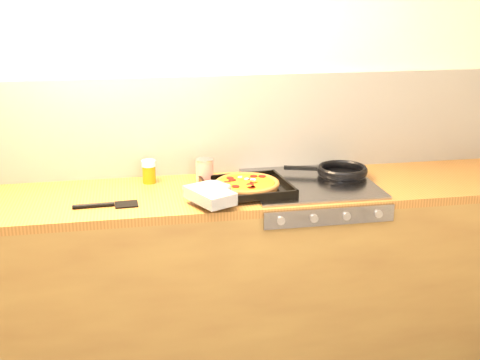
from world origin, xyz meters
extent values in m
plane|color=beige|center=(0.00, 1.40, 1.25)|extent=(3.20, 0.00, 3.20)
cube|color=white|center=(0.00, 1.39, 1.15)|extent=(3.20, 0.02, 0.50)
cube|color=olive|center=(0.00, 1.10, 0.43)|extent=(3.20, 0.60, 0.86)
cube|color=#97612E|center=(0.00, 1.10, 0.88)|extent=(3.20, 0.60, 0.04)
cube|color=gray|center=(0.45, 0.80, 0.85)|extent=(0.60, 0.03, 0.08)
cylinder|color=#A5A5AA|center=(0.23, 0.78, 0.85)|extent=(0.04, 0.02, 0.04)
cylinder|color=#A5A5AA|center=(0.38, 0.78, 0.85)|extent=(0.04, 0.02, 0.04)
cylinder|color=#A5A5AA|center=(0.53, 0.78, 0.85)|extent=(0.04, 0.02, 0.04)
cylinder|color=#A5A5AA|center=(0.67, 0.78, 0.85)|extent=(0.04, 0.02, 0.04)
cube|color=gray|center=(0.45, 1.10, 0.91)|extent=(0.60, 0.56, 0.02)
cube|color=black|center=(0.13, 1.04, 0.92)|extent=(0.42, 0.37, 0.01)
cube|color=black|center=(0.11, 1.20, 0.94)|extent=(0.39, 0.05, 0.02)
cube|color=black|center=(0.14, 0.87, 0.94)|extent=(0.39, 0.05, 0.02)
cube|color=black|center=(0.31, 1.06, 0.94)|extent=(0.04, 0.34, 0.02)
cube|color=black|center=(-0.06, 1.02, 0.94)|extent=(0.04, 0.34, 0.02)
cylinder|color=#A86F30|center=(0.13, 1.04, 0.94)|extent=(0.32, 0.32, 0.02)
torus|color=#A86F30|center=(0.13, 1.04, 0.95)|extent=(0.33, 0.33, 0.02)
cylinder|color=orange|center=(0.13, 1.04, 0.95)|extent=(0.28, 0.28, 0.01)
cylinder|color=maroon|center=(0.15, 1.02, 0.95)|extent=(0.04, 0.04, 0.00)
cylinder|color=maroon|center=(0.06, 1.11, 0.95)|extent=(0.04, 0.04, 0.00)
cylinder|color=maroon|center=(0.13, 0.95, 0.95)|extent=(0.04, 0.04, 0.00)
cylinder|color=maroon|center=(0.03, 1.04, 0.95)|extent=(0.04, 0.04, 0.00)
cylinder|color=maroon|center=(0.17, 1.11, 0.95)|extent=(0.04, 0.04, 0.00)
cylinder|color=maroon|center=(0.13, 1.08, 0.95)|extent=(0.04, 0.04, 0.00)
cylinder|color=maroon|center=(0.06, 0.97, 0.95)|extent=(0.04, 0.04, 0.00)
cylinder|color=maroon|center=(0.21, 1.10, 0.95)|extent=(0.04, 0.04, 0.00)
cylinder|color=maroon|center=(0.13, 0.95, 0.95)|extent=(0.04, 0.04, 0.00)
cylinder|color=maroon|center=(0.13, 0.99, 0.95)|extent=(0.04, 0.04, 0.00)
cylinder|color=maroon|center=(0.06, 1.07, 0.95)|extent=(0.04, 0.04, 0.00)
ellipsoid|color=orange|center=(0.05, 1.01, 0.96)|extent=(0.03, 0.02, 0.01)
ellipsoid|color=orange|center=(0.03, 1.02, 0.96)|extent=(0.03, 0.02, 0.01)
ellipsoid|color=orange|center=(0.11, 1.08, 0.96)|extent=(0.03, 0.02, 0.01)
ellipsoid|color=orange|center=(0.10, 1.12, 0.96)|extent=(0.03, 0.02, 0.01)
ellipsoid|color=orange|center=(0.12, 0.97, 0.96)|extent=(0.03, 0.02, 0.01)
ellipsoid|color=orange|center=(0.16, 1.02, 0.96)|extent=(0.03, 0.02, 0.01)
ellipsoid|color=orange|center=(0.15, 1.04, 0.96)|extent=(0.03, 0.02, 0.01)
ellipsoid|color=orange|center=(0.06, 1.00, 0.96)|extent=(0.03, 0.02, 0.01)
ellipsoid|color=orange|center=(0.12, 1.11, 0.96)|extent=(0.03, 0.02, 0.01)
ellipsoid|color=silver|center=(0.11, 1.11, 0.95)|extent=(0.03, 0.03, 0.01)
ellipsoid|color=silver|center=(0.13, 1.08, 0.95)|extent=(0.03, 0.03, 0.01)
ellipsoid|color=silver|center=(0.16, 1.06, 0.95)|extent=(0.03, 0.03, 0.01)
cube|color=black|center=(-0.07, 0.88, 0.95)|extent=(0.22, 0.27, 0.05)
ellipsoid|color=black|center=(-0.04, 0.99, 0.95)|extent=(0.15, 0.15, 0.05)
cylinder|color=black|center=(0.00, 0.91, 0.95)|extent=(0.08, 0.11, 0.05)
cylinder|color=black|center=(0.64, 1.16, 0.92)|extent=(0.29, 0.29, 0.01)
torus|color=black|center=(0.64, 1.16, 0.94)|extent=(0.32, 0.32, 0.03)
cube|color=black|center=(0.44, 1.22, 0.95)|extent=(0.18, 0.08, 0.02)
cylinder|color=#A4170D|center=(-0.05, 1.21, 0.96)|extent=(0.09, 0.09, 0.11)
cylinder|color=#B2B2B7|center=(-0.05, 1.21, 1.02)|extent=(0.10, 0.10, 0.01)
cylinder|color=#B2B2B7|center=(-0.05, 1.21, 0.90)|extent=(0.10, 0.10, 0.01)
cylinder|color=#D0670C|center=(-0.32, 1.27, 0.94)|extent=(0.07, 0.07, 0.09)
cylinder|color=silver|center=(-0.32, 1.27, 1.00)|extent=(0.07, 0.07, 0.03)
cylinder|color=#9B6642|center=(0.05, 1.28, 0.91)|extent=(0.25, 0.09, 0.02)
ellipsoid|color=#9B6642|center=(0.18, 1.24, 0.91)|extent=(0.07, 0.06, 0.02)
cube|color=black|center=(-0.43, 0.97, 0.90)|extent=(0.10, 0.09, 0.01)
cylinder|color=black|center=(-0.57, 0.96, 0.91)|extent=(0.18, 0.03, 0.02)
camera|label=1|loc=(-0.40, -1.57, 1.81)|focal=45.00mm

